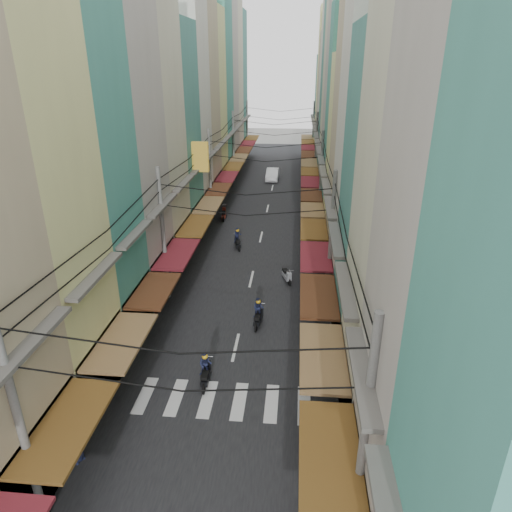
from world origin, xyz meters
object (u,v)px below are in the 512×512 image
Objects in this scene: market_umbrella at (347,307)px; traffic_sign at (331,315)px; bicycle at (353,313)px; white_car at (272,180)px.

traffic_sign reaches higher than market_umbrella.
market_umbrella is 0.86× the size of traffic_sign.
market_umbrella is (-0.74, -2.96, 2.03)m from bicycle.
white_car is 35.76m from traffic_sign.
traffic_sign reaches higher than bicycle.
bicycle is at bearing 75.93° from market_umbrella.
market_umbrella is 1.12m from traffic_sign.
bicycle is at bearing -77.82° from white_car.
white_car reaches higher than bicycle.
traffic_sign is at bearing -140.13° from market_umbrella.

